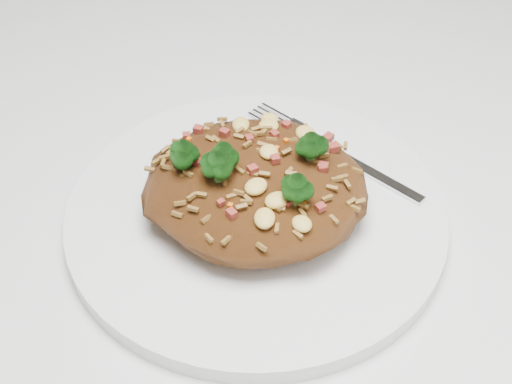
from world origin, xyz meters
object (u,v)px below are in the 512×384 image
at_px(plate, 256,214).
at_px(fried_rice, 256,178).
at_px(fork, 341,156).
at_px(dining_table, 256,266).

distance_m(plate, fried_rice, 0.04).
xyz_separation_m(plate, fork, (0.06, 0.06, 0.01)).
xyz_separation_m(dining_table, fried_rice, (0.00, -0.03, 0.13)).
relative_size(plate, fried_rice, 1.74).
relative_size(fried_rice, fork, 1.11).
xyz_separation_m(fried_rice, fork, (0.06, 0.06, -0.03)).
bearing_deg(fork, fried_rice, -98.02).
height_order(plate, fork, fork).
distance_m(plate, fork, 0.08).
xyz_separation_m(plate, fried_rice, (-0.00, -0.00, 0.04)).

